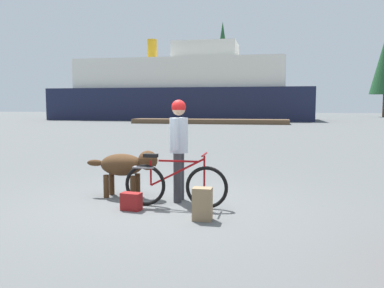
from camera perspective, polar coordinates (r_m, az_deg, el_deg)
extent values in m
plane|color=#595B5B|center=(7.04, -4.61, -8.35)|extent=(160.00, 160.00, 0.00)
torus|color=black|center=(6.60, 2.09, -6.16)|extent=(0.70, 0.06, 0.70)
torus|color=black|center=(6.84, -6.63, -5.78)|extent=(0.70, 0.06, 0.70)
cube|color=maroon|center=(6.61, -1.94, -2.44)|extent=(0.67, 0.03, 0.03)
cube|color=maroon|center=(6.65, -2.10, -4.01)|extent=(0.90, 0.03, 0.49)
cylinder|color=maroon|center=(6.77, -5.84, -4.08)|extent=(0.03, 0.03, 0.42)
cylinder|color=maroon|center=(6.55, 1.76, -3.92)|extent=(0.03, 0.03, 0.52)
cube|color=black|center=(6.73, -5.87, -1.64)|extent=(0.24, 0.10, 0.06)
cylinder|color=maroon|center=(6.51, 1.76, -1.49)|extent=(0.03, 0.44, 0.03)
cube|color=slate|center=(6.79, -6.82, -3.29)|extent=(0.36, 0.14, 0.02)
cylinder|color=#333338|center=(7.21, -1.66, -4.52)|extent=(0.14, 0.14, 0.86)
cylinder|color=#333338|center=(7.00, -2.07, -4.83)|extent=(0.14, 0.14, 0.86)
cylinder|color=silver|center=(7.01, -1.88, 1.24)|extent=(0.32, 0.32, 0.61)
cylinder|color=silver|center=(7.22, -1.49, 1.65)|extent=(0.09, 0.09, 0.54)
cylinder|color=silver|center=(6.79, -2.30, 1.40)|extent=(0.09, 0.09, 0.54)
sphere|color=tan|center=(6.99, -1.89, 5.01)|extent=(0.23, 0.23, 0.23)
sphere|color=red|center=(6.99, -1.89, 5.25)|extent=(0.25, 0.25, 0.25)
ellipsoid|color=#472D19|center=(7.51, -9.91, -2.90)|extent=(0.80, 0.47, 0.40)
sphere|color=#472D19|center=(7.34, -6.27, -2.31)|extent=(0.35, 0.35, 0.35)
ellipsoid|color=#472D19|center=(7.71, -13.52, -2.61)|extent=(0.32, 0.12, 0.12)
cylinder|color=#472D19|center=(7.61, -7.70, -5.71)|extent=(0.10, 0.10, 0.42)
cylinder|color=#472D19|center=(7.37, -8.35, -6.09)|extent=(0.10, 0.10, 0.42)
cylinder|color=#472D19|center=(7.79, -11.28, -5.51)|extent=(0.10, 0.10, 0.42)
cylinder|color=#472D19|center=(7.56, -12.03, -5.87)|extent=(0.10, 0.10, 0.42)
cube|color=#8C7251|center=(5.97, 1.48, -8.48)|extent=(0.28, 0.20, 0.48)
cube|color=maroon|center=(6.62, -8.58, -8.04)|extent=(0.34, 0.22, 0.28)
cube|color=brown|center=(36.14, 2.50, 3.22)|extent=(13.92, 2.38, 0.40)
cube|color=#191E38|center=(45.95, -1.50, 5.63)|extent=(28.42, 8.91, 3.45)
cube|color=silver|center=(46.07, -1.51, 9.77)|extent=(22.74, 7.48, 3.20)
cube|color=silver|center=(45.79, 2.04, 12.94)|extent=(6.82, 5.34, 1.80)
cylinder|color=#BF8C19|center=(47.22, -5.67, 13.06)|extent=(1.10, 1.10, 2.40)
ellipsoid|color=navy|center=(48.32, 3.02, 4.11)|extent=(6.76, 1.89, 0.90)
cylinder|color=#B2B2B7|center=(48.42, 3.05, 9.54)|extent=(0.14, 0.14, 8.27)
cylinder|color=#B2B2B7|center=(48.46, 1.84, 6.07)|extent=(3.04, 0.10, 0.10)
cylinder|color=#4C331E|center=(61.92, -10.95, 4.97)|extent=(0.49, 0.49, 2.26)
cone|color=#1E4C28|center=(62.03, -11.03, 8.94)|extent=(3.02, 3.02, 6.33)
cylinder|color=#4C331E|center=(56.49, 4.28, 5.44)|extent=(0.40, 0.40, 3.11)
cone|color=#1E4C28|center=(56.84, 4.33, 12.00)|extent=(2.93, 2.93, 9.89)
cylinder|color=#4C331E|center=(60.85, 25.48, 4.92)|extent=(0.30, 0.30, 3.11)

